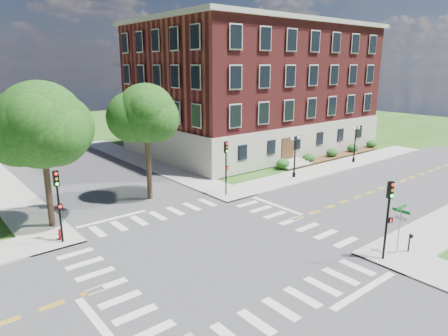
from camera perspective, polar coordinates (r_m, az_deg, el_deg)
ground at (r=25.96m, az=-1.33°, el=-11.34°), size 160.00×160.00×0.00m
road_ew at (r=25.95m, az=-1.33°, el=-11.34°), size 90.00×12.00×0.01m
road_ns at (r=25.95m, az=-1.33°, el=-11.33°), size 12.00×90.00×0.01m
sidewalk_ne at (r=46.39m, az=2.01°, el=0.48°), size 34.00×34.00×0.12m
crosswalk_east at (r=30.52m, az=9.50°, el=-7.46°), size 2.20×10.20×0.02m
stop_bar_east at (r=33.50m, az=7.48°, el=-5.35°), size 0.40×5.50×0.00m
main_building at (r=55.78m, az=4.33°, el=11.43°), size 30.60×22.40×16.50m
shrub_row at (r=51.86m, az=15.13°, el=1.42°), size 18.00×2.00×1.30m
tree_c at (r=29.74m, az=-24.69°, el=5.59°), size 5.96×5.96×10.26m
tree_d at (r=33.86m, az=-11.07°, el=7.63°), size 4.94×4.94×9.80m
traffic_signal_se at (r=25.02m, az=22.43°, el=-5.60°), size 0.38×0.46×4.80m
traffic_signal_ne at (r=34.77m, az=0.30°, el=1.00°), size 0.34×0.38×4.80m
traffic_signal_nw at (r=27.45m, az=-22.61°, el=-3.88°), size 0.35×0.39×4.80m
twin_lamp_west at (r=41.15m, az=10.09°, el=1.96°), size 1.36×0.36×4.23m
twin_lamp_east at (r=49.32m, az=18.20°, el=3.53°), size 1.36×0.36×4.23m
street_sign_pole at (r=26.35m, az=23.87°, el=-6.79°), size 1.10×1.10×3.10m
push_button_post at (r=27.42m, az=24.99°, el=-9.49°), size 0.14×0.21×1.20m
fire_hydrant at (r=28.80m, az=-22.34°, el=-8.78°), size 0.35×0.35×0.75m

